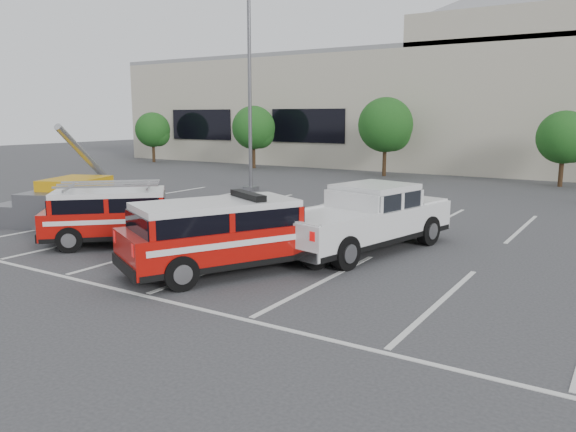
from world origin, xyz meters
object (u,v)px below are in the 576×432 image
(convention_building, at_px, (509,101))
(light_pole_left, at_px, (250,85))
(tree_mid_right, at_px, (566,139))
(white_pickup, at_px, (364,225))
(fire_chief_suv, at_px, (232,240))
(utility_rig, at_px, (72,202))
(ladder_suv, at_px, (123,220))
(tree_far_left, at_px, (154,131))
(tree_mid_left, at_px, (387,127))
(tree_left, at_px, (255,129))

(convention_building, xyz_separation_m, light_pole_left, (-8.18, -19.86, 0.47))
(tree_mid_right, relative_size, white_pickup, 0.64)
(fire_chief_suv, bearing_deg, light_pole_left, 151.81)
(fire_chief_suv, bearing_deg, utility_rig, -166.13)
(ladder_suv, bearing_deg, tree_far_left, -179.73)
(tree_far_left, distance_m, ladder_suv, 30.15)
(tree_mid_left, relative_size, white_pickup, 0.78)
(white_pickup, bearing_deg, fire_chief_suv, -103.91)
(light_pole_left, bearing_deg, tree_mid_left, 72.90)
(tree_left, distance_m, white_pickup, 25.44)
(tree_mid_right, height_order, utility_rig, tree_mid_right)
(tree_mid_left, distance_m, ladder_suv, 21.88)
(tree_left, distance_m, fire_chief_suv, 27.16)
(tree_far_left, bearing_deg, light_pole_left, -30.71)
(convention_building, relative_size, light_pole_left, 5.86)
(tree_far_left, height_order, utility_rig, tree_far_left)
(tree_mid_right, bearing_deg, tree_far_left, 180.00)
(convention_building, bearing_deg, tree_mid_left, -117.40)
(tree_mid_left, relative_size, tree_mid_right, 1.21)
(tree_far_left, height_order, tree_mid_right, same)
(tree_far_left, bearing_deg, convention_building, 21.37)
(tree_left, bearing_deg, tree_mid_left, 0.00)
(light_pole_left, bearing_deg, tree_mid_right, 37.50)
(convention_building, distance_m, fire_chief_suv, 32.41)
(tree_mid_right, distance_m, fire_chief_suv, 22.91)
(tree_far_left, bearing_deg, tree_mid_right, 0.00)
(tree_mid_left, bearing_deg, tree_far_left, -180.00)
(utility_rig, bearing_deg, ladder_suv, -40.29)
(fire_chief_suv, distance_m, white_pickup, 4.06)
(tree_mid_left, xyz_separation_m, light_pole_left, (-3.09, -10.05, 2.14))
(tree_left, xyz_separation_m, light_pole_left, (6.91, -10.05, 2.41))
(fire_chief_suv, xyz_separation_m, ladder_suv, (-4.48, 0.61, -0.05))
(tree_left, height_order, tree_mid_left, tree_mid_left)
(tree_mid_right, bearing_deg, convention_building, 116.57)
(tree_far_left, xyz_separation_m, white_pickup, (27.11, -18.72, -1.78))
(light_pole_left, xyz_separation_m, utility_rig, (-0.48, -10.15, -4.50))
(light_pole_left, relative_size, utility_rig, 2.15)
(utility_rig, bearing_deg, white_pickup, -12.96)
(ladder_suv, bearing_deg, tree_left, 162.96)
(tree_left, xyz_separation_m, tree_mid_right, (20.00, -0.00, -0.27))
(white_pickup, bearing_deg, tree_far_left, 157.97)
(tree_mid_left, xyz_separation_m, ladder_suv, (0.81, -21.74, -2.32))
(tree_left, distance_m, ladder_suv, 24.37)
(ladder_suv, bearing_deg, light_pole_left, 154.98)
(tree_mid_left, bearing_deg, ladder_suv, -87.86)
(tree_mid_left, relative_size, fire_chief_suv, 0.86)
(convention_building, bearing_deg, light_pole_left, -112.39)
(ladder_suv, bearing_deg, tree_mid_right, 113.62)
(tree_left, bearing_deg, convention_building, 33.05)
(tree_mid_left, height_order, white_pickup, tree_mid_left)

